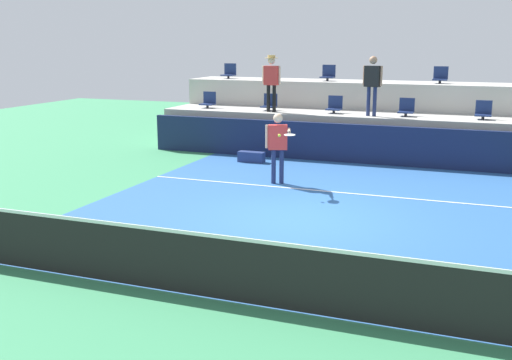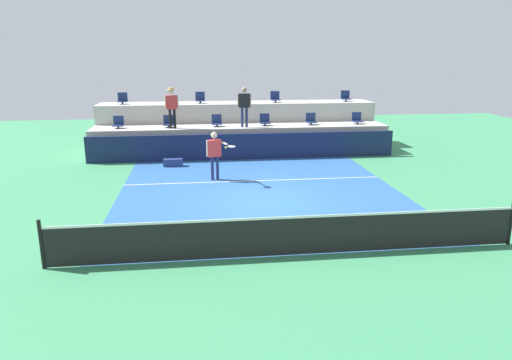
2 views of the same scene
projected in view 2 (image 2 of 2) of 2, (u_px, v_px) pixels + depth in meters
name	position (u px, v px, depth m)	size (l,w,h in m)	color
ground_plane	(264.00, 201.00, 14.21)	(40.00, 40.00, 0.00)	#388456
court_inner_paint	(260.00, 192.00, 15.17)	(9.00, 10.00, 0.01)	#285693
court_service_line	(255.00, 181.00, 16.51)	(9.00, 0.06, 0.00)	white
tennis_net	(290.00, 234.00, 10.25)	(10.48, 0.08, 1.07)	black
sponsor_backboard	(244.00, 147.00, 19.82)	(13.00, 0.16, 1.10)	#141E42
seating_tier_lower	(241.00, 139.00, 21.05)	(13.00, 1.80, 1.25)	#ADAAA3
seating_tier_upper	(238.00, 124.00, 22.66)	(13.00, 1.80, 2.10)	#ADAAA3
stadium_chair_lower_far_left	(118.00, 123.00, 20.13)	(0.44, 0.40, 0.52)	#2D2D33
stadium_chair_lower_left	(169.00, 122.00, 20.38)	(0.44, 0.40, 0.52)	#2D2D33
stadium_chair_lower_mid_left	(217.00, 121.00, 20.64)	(0.44, 0.40, 0.52)	#2D2D33
stadium_chair_lower_mid_right	(265.00, 121.00, 20.89)	(0.44, 0.40, 0.52)	#2D2D33
stadium_chair_lower_right	(311.00, 120.00, 21.15)	(0.44, 0.40, 0.52)	#2D2D33
stadium_chair_lower_far_right	(357.00, 119.00, 21.41)	(0.44, 0.40, 0.52)	#2D2D33
stadium_chair_upper_far_left	(122.00, 99.00, 21.63)	(0.44, 0.40, 0.52)	#2D2D33
stadium_chair_upper_left	(200.00, 98.00, 22.06)	(0.44, 0.40, 0.52)	#2D2D33
stadium_chair_upper_right	(275.00, 98.00, 22.49)	(0.44, 0.40, 0.52)	#2D2D33
stadium_chair_upper_far_right	(346.00, 97.00, 22.91)	(0.44, 0.40, 0.52)	#2D2D33
tennis_player	(215.00, 151.00, 16.40)	(1.01, 1.13, 1.71)	navy
spectator_with_hat	(172.00, 104.00, 19.82)	(0.59, 0.42, 1.72)	black
spectator_leaning_on_rail	(244.00, 103.00, 20.20)	(0.60, 0.28, 1.72)	navy
tennis_ball	(226.00, 148.00, 15.52)	(0.07, 0.07, 0.07)	#CCE033
equipment_bag	(173.00, 163.00, 18.66)	(0.76, 0.28, 0.30)	navy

